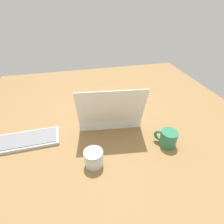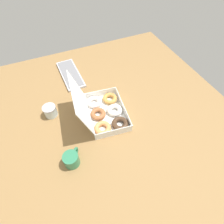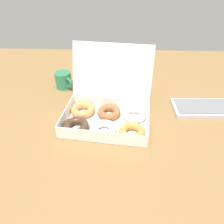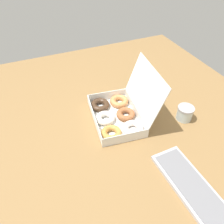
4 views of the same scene
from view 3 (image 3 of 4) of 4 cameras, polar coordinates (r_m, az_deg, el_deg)
name	(u,v)px [view 3 (image 3 of 4)]	position (r cm, az deg, el deg)	size (l,w,h in cm)	color
ground_plane	(103,125)	(98.15, -2.35, -3.51)	(180.00, 180.00, 2.00)	olive
donut_box	(106,115)	(96.44, -1.54, -0.80)	(40.40, 36.86, 29.78)	white
keyboard	(214,108)	(116.25, 25.12, 1.00)	(40.05, 16.00, 2.20)	#BBBBC4
coffee_mug	(64,80)	(124.72, -12.48, 8.16)	(10.87, 10.34, 8.79)	#2E7C55
glass_jar	(136,78)	(125.47, 6.32, 8.82)	(9.15, 9.15, 8.19)	silver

